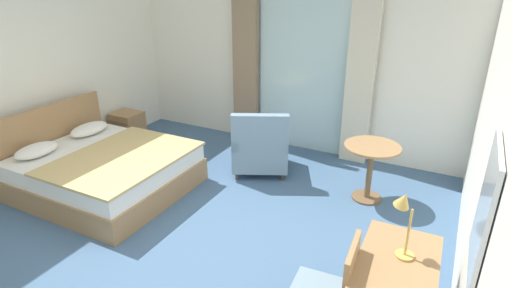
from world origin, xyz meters
name	(u,v)px	position (x,y,z in m)	size (l,w,h in m)	color
ground	(177,242)	(0.00, 0.00, -0.05)	(5.89, 6.44, 0.10)	#426084
wall_back	(291,58)	(0.00, 2.96, 1.39)	(5.49, 0.12, 2.78)	white
wall_right	(496,174)	(2.68, 0.00, 1.39)	(0.12, 6.04, 2.78)	white
balcony_glass_door	(302,71)	(0.21, 2.88, 1.22)	(1.37, 0.02, 2.45)	silver
curtain_panel_left	(245,60)	(-0.69, 2.78, 1.33)	(0.41, 0.10, 2.66)	#897056
curtain_panel_right	(361,72)	(1.12, 2.78, 1.33)	(0.39, 0.10, 2.66)	beige
bed	(102,169)	(-1.48, 0.43, 0.28)	(1.98, 1.73, 0.97)	#9E754C
nightstand	(128,127)	(-2.35, 1.78, 0.25)	(0.44, 0.41, 0.50)	#9E754C
desk_lamp	(404,212)	(2.19, -0.23, 1.10)	(0.20, 0.17, 0.48)	tan
armchair_by_window	(260,148)	(0.07, 1.80, 0.36)	(0.99, 0.98, 0.92)	gray
round_cafe_table	(371,160)	(1.58, 1.75, 0.52)	(0.66, 0.66, 0.71)	#9E754C
wall_mirror	(484,211)	(2.60, -0.65, 1.46)	(0.02, 0.58, 0.71)	silver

